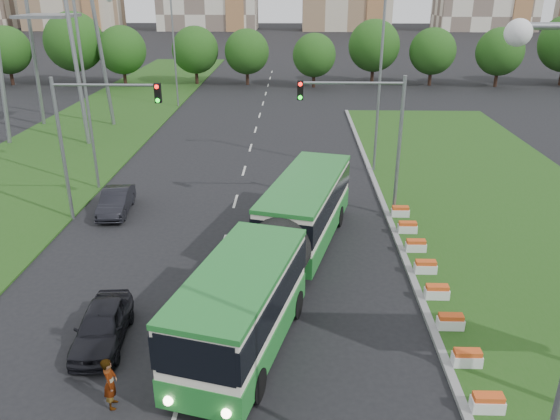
{
  "coord_description": "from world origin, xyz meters",
  "views": [
    {
      "loc": [
        0.64,
        -19.27,
        12.42
      ],
      "look_at": [
        -0.02,
        4.4,
        2.6
      ],
      "focal_mm": 35.0,
      "sensor_mm": 36.0,
      "label": 1
    }
  ],
  "objects_px": {
    "car_left_far": "(116,201)",
    "pedestrian": "(110,383)",
    "shopping_trolley": "(178,386)",
    "traffic_mast_left": "(89,127)",
    "articulated_bus": "(277,245)",
    "car_left_near": "(102,325)",
    "traffic_mast_median": "(371,125)"
  },
  "relations": [
    {
      "from": "car_left_far",
      "to": "pedestrian",
      "type": "relative_size",
      "value": 2.39
    },
    {
      "from": "pedestrian",
      "to": "shopping_trolley",
      "type": "height_order",
      "value": "pedestrian"
    },
    {
      "from": "traffic_mast_left",
      "to": "articulated_bus",
      "type": "height_order",
      "value": "traffic_mast_left"
    },
    {
      "from": "articulated_bus",
      "to": "pedestrian",
      "type": "height_order",
      "value": "articulated_bus"
    },
    {
      "from": "articulated_bus",
      "to": "pedestrian",
      "type": "distance_m",
      "value": 9.44
    },
    {
      "from": "pedestrian",
      "to": "shopping_trolley",
      "type": "distance_m",
      "value": 2.17
    },
    {
      "from": "car_left_near",
      "to": "pedestrian",
      "type": "bearing_deg",
      "value": -72.3
    },
    {
      "from": "traffic_mast_left",
      "to": "pedestrian",
      "type": "distance_m",
      "value": 16.32
    },
    {
      "from": "traffic_mast_left",
      "to": "traffic_mast_median",
      "type": "bearing_deg",
      "value": 3.77
    },
    {
      "from": "traffic_mast_left",
      "to": "shopping_trolley",
      "type": "bearing_deg",
      "value": -62.64
    },
    {
      "from": "car_left_near",
      "to": "traffic_mast_left",
      "type": "bearing_deg",
      "value": 104.16
    },
    {
      "from": "articulated_bus",
      "to": "car_left_far",
      "type": "xyz_separation_m",
      "value": [
        -9.68,
        7.81,
        -1.13
      ]
    },
    {
      "from": "traffic_mast_left",
      "to": "car_left_far",
      "type": "relative_size",
      "value": 1.86
    },
    {
      "from": "articulated_bus",
      "to": "shopping_trolley",
      "type": "distance_m",
      "value": 8.06
    },
    {
      "from": "pedestrian",
      "to": "shopping_trolley",
      "type": "bearing_deg",
      "value": -81.4
    },
    {
      "from": "car_left_far",
      "to": "traffic_mast_left",
      "type": "bearing_deg",
      "value": -126.57
    },
    {
      "from": "traffic_mast_left",
      "to": "pedestrian",
      "type": "height_order",
      "value": "traffic_mast_left"
    },
    {
      "from": "articulated_bus",
      "to": "car_left_far",
      "type": "height_order",
      "value": "articulated_bus"
    },
    {
      "from": "car_left_near",
      "to": "car_left_far",
      "type": "bearing_deg",
      "value": 100.09
    },
    {
      "from": "articulated_bus",
      "to": "car_left_far",
      "type": "distance_m",
      "value": 12.49
    },
    {
      "from": "traffic_mast_median",
      "to": "pedestrian",
      "type": "relative_size",
      "value": 4.45
    },
    {
      "from": "traffic_mast_median",
      "to": "traffic_mast_left",
      "type": "height_order",
      "value": "same"
    },
    {
      "from": "shopping_trolley",
      "to": "traffic_mast_median",
      "type": "bearing_deg",
      "value": 49.42
    },
    {
      "from": "traffic_mast_median",
      "to": "car_left_far",
      "type": "bearing_deg",
      "value": 179.93
    },
    {
      "from": "traffic_mast_median",
      "to": "pedestrian",
      "type": "bearing_deg",
      "value": -121.93
    },
    {
      "from": "traffic_mast_left",
      "to": "car_left_far",
      "type": "height_order",
      "value": "traffic_mast_left"
    },
    {
      "from": "articulated_bus",
      "to": "car_left_near",
      "type": "xyz_separation_m",
      "value": [
        -6.35,
        -4.66,
        -1.1
      ]
    },
    {
      "from": "car_left_near",
      "to": "pedestrian",
      "type": "height_order",
      "value": "pedestrian"
    },
    {
      "from": "articulated_bus",
      "to": "car_left_far",
      "type": "bearing_deg",
      "value": 155.74
    },
    {
      "from": "car_left_near",
      "to": "shopping_trolley",
      "type": "xyz_separation_m",
      "value": [
        3.34,
        -2.65,
        -0.47
      ]
    },
    {
      "from": "articulated_bus",
      "to": "shopping_trolley",
      "type": "xyz_separation_m",
      "value": [
        -3.0,
        -7.31,
        -1.57
      ]
    },
    {
      "from": "traffic_mast_median",
      "to": "articulated_bus",
      "type": "distance_m",
      "value": 9.83
    }
  ]
}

